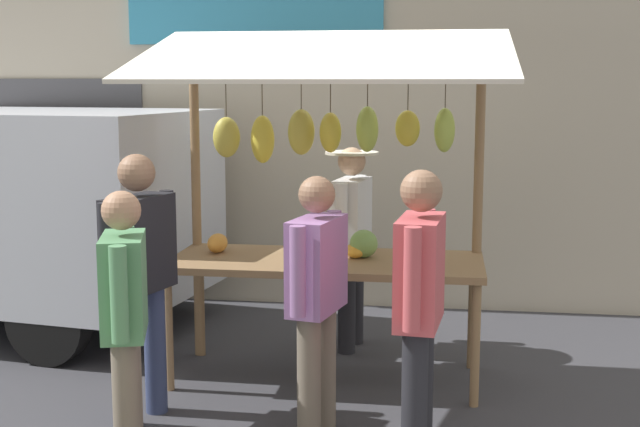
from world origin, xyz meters
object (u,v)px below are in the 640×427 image
(shopper_with_shopping_bag, at_px, (419,298))
(shopper_in_grey_tee, at_px, (317,290))
(shopper_in_striped_shirt, at_px, (139,268))
(market_stall, at_px, (326,163))
(shopper_with_ponytail, at_px, (125,313))
(vendor_with_sunhat, at_px, (351,231))

(shopper_with_shopping_bag, bearing_deg, shopper_in_grey_tee, 67.76)
(shopper_in_grey_tee, bearing_deg, shopper_in_striped_shirt, 96.47)
(shopper_with_shopping_bag, xyz_separation_m, shopper_in_grey_tee, (0.61, -0.32, -0.05))
(market_stall, relative_size, shopper_in_grey_tee, 1.58)
(shopper_in_grey_tee, bearing_deg, shopper_with_shopping_bag, -105.33)
(shopper_in_striped_shirt, bearing_deg, market_stall, -30.46)
(shopper_with_shopping_bag, relative_size, shopper_in_striped_shirt, 0.98)
(shopper_with_shopping_bag, height_order, shopper_in_grey_tee, shopper_with_shopping_bag)
(shopper_with_ponytail, distance_m, shopper_in_striped_shirt, 0.70)
(market_stall, height_order, shopper_with_shopping_bag, market_stall)
(market_stall, height_order, vendor_with_sunhat, market_stall)
(vendor_with_sunhat, bearing_deg, shopper_with_ponytail, -14.26)
(market_stall, distance_m, shopper_with_shopping_bag, 1.69)
(market_stall, distance_m, shopper_in_grey_tee, 1.28)
(shopper_with_shopping_bag, xyz_separation_m, shopper_in_striped_shirt, (1.73, -0.43, 0.02))
(market_stall, xyz_separation_m, shopper_with_ponytail, (0.86, 1.66, -0.67))
(shopper_with_shopping_bag, height_order, shopper_with_ponytail, shopper_with_shopping_bag)
(shopper_with_ponytail, xyz_separation_m, shopper_in_striped_shirt, (0.16, -0.68, 0.10))
(market_stall, xyz_separation_m, shopper_in_grey_tee, (-0.10, 1.10, -0.65))
(market_stall, bearing_deg, shopper_with_ponytail, 62.64)
(vendor_with_sunhat, relative_size, shopper_with_ponytail, 1.04)
(shopper_with_shopping_bag, height_order, shopper_in_striped_shirt, shopper_in_striped_shirt)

